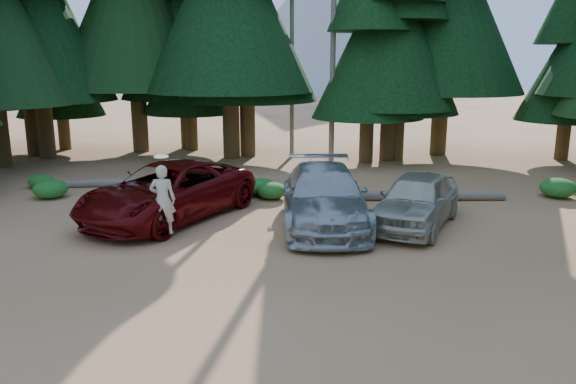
# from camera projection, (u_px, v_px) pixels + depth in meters

# --- Properties ---
(ground) EXTENTS (160.00, 160.00, 0.00)m
(ground) POSITION_uv_depth(u_px,v_px,m) (253.00, 285.00, 11.76)
(ground) COLOR #96603F
(ground) RESTS_ON ground
(forest_belt_north) EXTENTS (36.00, 7.00, 22.00)m
(forest_belt_north) POSITION_uv_depth(u_px,v_px,m) (314.00, 161.00, 26.24)
(forest_belt_north) COLOR black
(forest_belt_north) RESTS_ON ground
(snag_front) EXTENTS (0.24, 0.24, 12.00)m
(snag_front) POSITION_uv_depth(u_px,v_px,m) (333.00, 27.00, 24.28)
(snag_front) COLOR slate
(snag_front) RESTS_ON ground
(snag_back) EXTENTS (0.20, 0.20, 10.00)m
(snag_back) POSITION_uv_depth(u_px,v_px,m) (292.00, 51.00, 26.21)
(snag_back) COLOR slate
(snag_back) RESTS_ON ground
(mountain_peak) EXTENTS (48.00, 50.00, 28.00)m
(mountain_peak) POSITION_uv_depth(u_px,v_px,m) (338.00, 11.00, 94.32)
(mountain_peak) COLOR #96989E
(mountain_peak) RESTS_ON ground
(red_pickup) EXTENTS (4.71, 6.53, 1.65)m
(red_pickup) POSITION_uv_depth(u_px,v_px,m) (168.00, 191.00, 16.49)
(red_pickup) COLOR #5F080A
(red_pickup) RESTS_ON ground
(silver_minivan_center) EXTENTS (3.11, 5.95, 1.65)m
(silver_minivan_center) POSITION_uv_depth(u_px,v_px,m) (324.00, 196.00, 15.92)
(silver_minivan_center) COLOR #AAADB3
(silver_minivan_center) RESTS_ON ground
(silver_minivan_right) EXTENTS (3.15, 4.80, 1.52)m
(silver_minivan_right) POSITION_uv_depth(u_px,v_px,m) (417.00, 200.00, 15.77)
(silver_minivan_right) COLOR #B8B3A4
(silver_minivan_right) RESTS_ON ground
(frisbee_player) EXTENTS (0.71, 0.52, 2.02)m
(frisbee_player) POSITION_uv_depth(u_px,v_px,m) (163.00, 199.00, 14.36)
(frisbee_player) COLOR beige
(frisbee_player) RESTS_ON ground
(log_left) EXTENTS (4.06, 1.31, 0.29)m
(log_left) POSITION_uv_depth(u_px,v_px,m) (123.00, 182.00, 20.90)
(log_left) COLOR slate
(log_left) RESTS_ON ground
(log_mid) EXTENTS (3.06, 1.42, 0.26)m
(log_mid) POSITION_uv_depth(u_px,v_px,m) (242.00, 188.00, 20.01)
(log_mid) COLOR slate
(log_mid) RESTS_ON ground
(log_right) EXTENTS (5.01, 1.04, 0.32)m
(log_right) POSITION_uv_depth(u_px,v_px,m) (430.00, 196.00, 18.80)
(log_right) COLOR slate
(log_right) RESTS_ON ground
(shrub_far_left) EXTENTS (1.15, 1.15, 0.64)m
(shrub_far_left) POSITION_uv_depth(u_px,v_px,m) (50.00, 189.00, 19.10)
(shrub_far_left) COLOR #1D611E
(shrub_far_left) RESTS_ON ground
(shrub_left) EXTENTS (0.83, 0.83, 0.46)m
(shrub_left) POSITION_uv_depth(u_px,v_px,m) (262.00, 185.00, 20.14)
(shrub_left) COLOR #1D611E
(shrub_left) RESTS_ON ground
(shrub_center_left) EXTENTS (1.03, 1.03, 0.57)m
(shrub_center_left) POSITION_uv_depth(u_px,v_px,m) (248.00, 187.00, 19.46)
(shrub_center_left) COLOR #1D611E
(shrub_center_left) RESTS_ON ground
(shrub_center_right) EXTENTS (1.02, 1.02, 0.56)m
(shrub_center_right) POSITION_uv_depth(u_px,v_px,m) (272.00, 191.00, 18.99)
(shrub_center_right) COLOR #1D611E
(shrub_center_right) RESTS_ON ground
(shrub_right) EXTENTS (1.02, 1.02, 0.56)m
(shrub_right) POSITION_uv_depth(u_px,v_px,m) (422.00, 189.00, 19.22)
(shrub_right) COLOR #1D611E
(shrub_right) RESTS_ON ground
(shrub_far_right) EXTENTS (1.20, 1.20, 0.66)m
(shrub_far_right) POSITION_uv_depth(u_px,v_px,m) (558.00, 188.00, 19.19)
(shrub_far_right) COLOR #1D611E
(shrub_far_right) RESTS_ON ground
(shrub_edge_west) EXTENTS (0.91, 0.91, 0.50)m
(shrub_edge_west) POSITION_uv_depth(u_px,v_px,m) (41.00, 181.00, 20.64)
(shrub_edge_west) COLOR #1D611E
(shrub_edge_west) RESTS_ON ground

